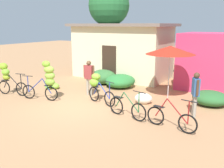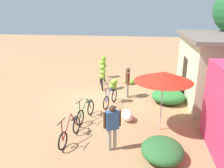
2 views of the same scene
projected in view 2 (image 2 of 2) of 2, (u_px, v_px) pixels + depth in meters
The scene contains 15 objects.
ground_plane at pixel (97, 100), 11.14m from camera, with size 60.00×60.00×0.00m, color #AF7D53.
building_low at pixel (215, 66), 11.23m from camera, with size 5.96×3.38×3.19m.
hedge_bush_front_left at pixel (170, 87), 11.87m from camera, with size 1.42×1.37×0.77m, color #356C36.
hedge_bush_front_right at pixel (168, 96), 10.79m from camera, with size 1.49×1.59×0.66m, color #2D7A37.
hedge_bush_mid at pixel (162, 150), 6.67m from camera, with size 1.39×1.28×0.59m, color #2E6631.
market_umbrella at pixel (164, 77), 7.75m from camera, with size 2.07×2.07×2.27m.
bicycle_leftmost at pixel (104, 65), 14.62m from camera, with size 1.55×0.52×1.45m.
bicycle_near_pile at pixel (102, 73), 12.45m from camera, with size 1.66×0.69×1.69m.
bicycle_center_loaded at pixel (112, 89), 10.58m from camera, with size 1.55×0.54×1.20m.
bicycle_by_shop at pixel (86, 112), 9.08m from camera, with size 1.60×0.35×1.02m.
bicycle_rightmost at pixel (70, 132), 7.60m from camera, with size 1.66×0.27×1.02m.
banana_pile_on_ground at pixel (130, 81), 13.69m from camera, with size 0.76×0.79×0.34m.
produce_sack at pixel (127, 115), 9.05m from camera, with size 0.70×0.44×0.44m, color silver.
person_vendor at pixel (112, 123), 6.91m from camera, with size 0.36×0.53×1.56m.
person_bystander at pixel (128, 79), 11.28m from camera, with size 0.58×0.21×1.59m.
Camera 2 is at (10.10, 2.28, 4.27)m, focal length 35.61 mm.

